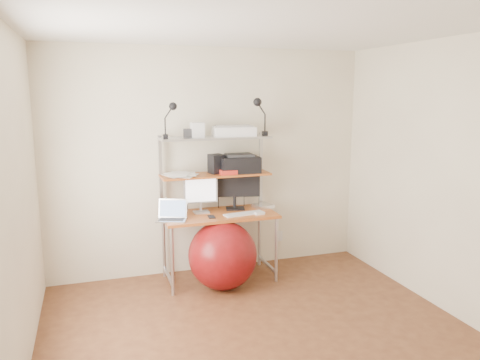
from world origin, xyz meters
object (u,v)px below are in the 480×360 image
(laptop, at_px, (172,216))
(printer, at_px, (239,164))
(monitor_black, at_px, (235,184))
(monitor_silver, at_px, (201,193))
(exercise_ball, at_px, (223,255))

(laptop, height_order, printer, printer)
(monitor_black, xyz_separation_m, printer, (0.05, -0.01, 0.23))
(monitor_silver, relative_size, printer, 0.93)
(laptop, height_order, exercise_ball, laptop)
(monitor_black, xyz_separation_m, exercise_ball, (-0.25, -0.39, -0.66))
(monitor_silver, xyz_separation_m, laptop, (-0.35, -0.20, -0.17))
(monitor_silver, bearing_deg, printer, 5.81)
(printer, bearing_deg, monitor_silver, -173.48)
(printer, bearing_deg, laptop, -161.33)
(monitor_black, distance_m, exercise_ball, 0.81)
(exercise_ball, bearing_deg, laptop, 162.72)
(monitor_silver, height_order, printer, printer)
(monitor_black, distance_m, printer, 0.23)
(printer, xyz_separation_m, exercise_ball, (-0.30, -0.38, -0.89))
(monitor_black, relative_size, laptop, 1.55)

